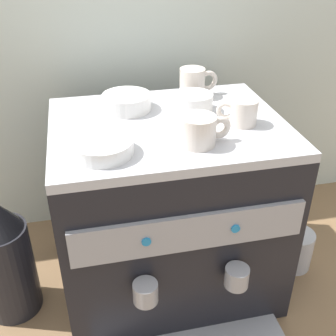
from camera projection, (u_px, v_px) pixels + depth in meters
ground_plane at (168, 275)px, 1.26m from camera, size 4.00×4.00×0.00m
tiled_backsplash_wall at (143, 82)px, 1.31m from camera, size 2.80×0.03×0.95m
espresso_machine at (168, 209)px, 1.12m from camera, size 0.56×0.54×0.50m
ceramic_cup_0 at (242, 112)px, 0.97m from camera, size 0.09×0.06×0.06m
ceramic_cup_1 at (200, 130)px, 0.89m from camera, size 0.11×0.08×0.06m
ceramic_cup_2 at (194, 82)px, 1.13m from camera, size 0.11×0.07×0.08m
ceramic_bowl_0 at (127, 102)px, 1.05m from camera, size 0.12×0.12×0.04m
ceramic_bowl_1 at (194, 103)px, 1.05m from camera, size 0.09×0.09×0.04m
ceramic_bowl_2 at (102, 148)px, 0.86m from camera, size 0.13×0.13×0.03m
coffee_grinder at (4, 258)px, 1.07m from camera, size 0.14×0.14×0.36m
milk_pitcher at (295, 249)px, 1.26m from camera, size 0.10×0.10×0.12m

